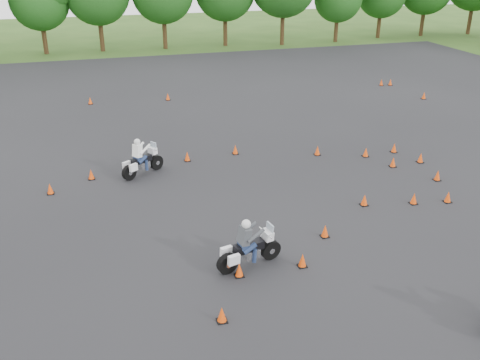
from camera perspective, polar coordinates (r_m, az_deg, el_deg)
The scene contains 6 objects.
ground at distance 18.32m, azimuth 3.54°, elevation -8.32°, with size 140.00×140.00×0.00m, color #2D5119.
asphalt_pad at distance 23.37m, azimuth -1.37°, elevation -0.77°, with size 62.00×62.00×0.00m, color black.
treeline at distance 50.29m, azimuth -8.29°, elevation 17.76°, with size 87.40×32.11×10.76m.
traffic_cones at distance 23.10m, azimuth -0.68°, elevation -0.45°, with size 36.26×33.10×0.45m.
rider_grey at distance 17.43m, azimuth 0.97°, elevation -6.57°, with size 2.37×0.73×1.83m, color #3C3F43, non-canonical shape.
rider_white at distance 24.73m, azimuth -10.37°, elevation 2.49°, with size 2.30×0.71×1.78m, color white, non-canonical shape.
Camera 1 is at (-5.40, -14.54, 9.75)m, focal length 40.00 mm.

